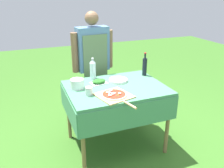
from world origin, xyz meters
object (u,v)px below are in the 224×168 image
prep_table (116,94)px  person_cook (93,60)px  oil_bottle (145,66)px  herb_container (99,81)px  sauce_jar (89,92)px  plate_stack (118,80)px  water_bottle (93,69)px  mixing_tub (77,84)px  pizza_on_peel (114,95)px

prep_table → person_cook: bearing=94.5°
prep_table → oil_bottle: 0.60m
herb_container → sauce_jar: 0.36m
oil_bottle → plate_stack: 0.44m
water_bottle → mixing_tub: water_bottle is taller
water_bottle → herb_container: bearing=-85.7°
water_bottle → herb_container: (0.01, -0.19, -0.10)m
water_bottle → herb_container: size_ratio=1.25×
person_cook → pizza_on_peel: person_cook is taller
mixing_tub → plate_stack: bearing=3.8°
person_cook → plate_stack: 0.60m
plate_stack → oil_bottle: bearing=11.6°
person_cook → sauce_jar: person_cook is taller
prep_table → water_bottle: 0.46m
oil_bottle → plate_stack: size_ratio=1.32×
herb_container → mixing_tub: size_ratio=1.40×
sauce_jar → oil_bottle: bearing=21.9°
person_cook → mixing_tub: size_ratio=10.43×
person_cook → water_bottle: person_cook is taller
oil_bottle → plate_stack: (-0.41, -0.09, -0.11)m
mixing_tub → sauce_jar: size_ratio=1.71×
oil_bottle → mixing_tub: bearing=-172.7°
sauce_jar → water_bottle: bearing=68.0°
pizza_on_peel → water_bottle: bearing=80.6°
sauce_jar → plate_stack: bearing=30.1°
plate_stack → pizza_on_peel: bearing=-117.9°
plate_stack → sauce_jar: 0.53m
plate_stack → herb_container: bearing=174.5°
pizza_on_peel → herb_container: 0.43m
sauce_jar → herb_container: bearing=54.2°
person_cook → herb_container: 0.57m
pizza_on_peel → sauce_jar: (-0.24, 0.14, 0.03)m
plate_stack → prep_table: bearing=-122.1°
mixing_tub → oil_bottle: bearing=7.3°
herb_container → sauce_jar: bearing=-125.8°
prep_table → sauce_jar: size_ratio=12.82×
oil_bottle → mixing_tub: (-0.94, -0.12, -0.07)m
prep_table → mixing_tub: 0.48m
mixing_tub → sauce_jar: (0.07, -0.23, -0.02)m
person_cook → oil_bottle: person_cook is taller
pizza_on_peel → mixing_tub: (-0.32, 0.37, 0.04)m
herb_container → water_bottle: bearing=94.3°
pizza_on_peel → water_bottle: (-0.05, 0.62, 0.12)m
prep_table → person_cook: size_ratio=0.72×
person_cook → water_bottle: size_ratio=5.96×
prep_table → pizza_on_peel: (-0.12, -0.25, 0.11)m
person_cook → mixing_tub: 0.72m
pizza_on_peel → sauce_jar: sauce_jar is taller
oil_bottle → sauce_jar: bearing=-158.1°
oil_bottle → mixing_tub: 0.95m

